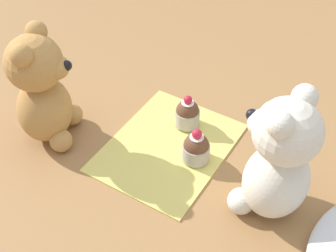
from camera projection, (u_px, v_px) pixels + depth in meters
ground_plane at (168, 148)px, 0.87m from camera, size 4.00×4.00×0.00m
knitted_placemat at (168, 147)px, 0.87m from camera, size 0.26×0.21×0.01m
teddy_bear_cream at (278, 160)px, 0.70m from camera, size 0.13×0.12×0.23m
teddy_bear_tan at (42, 90)px, 0.83m from camera, size 0.14×0.14×0.22m
cupcake_near_cream_bear at (197, 147)px, 0.83m from camera, size 0.05×0.05×0.07m
cupcake_near_tan_bear at (187, 113)px, 0.90m from camera, size 0.05×0.05×0.07m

